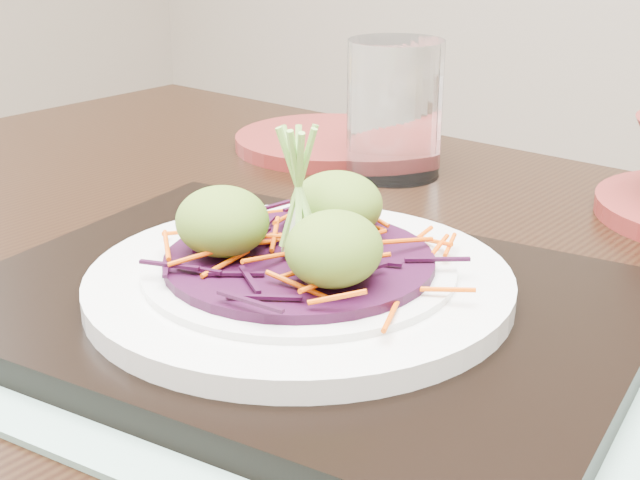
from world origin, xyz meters
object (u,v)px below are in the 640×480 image
Objects in this scene: serving_tray at (300,307)px; terracotta_side_plate at (331,141)px; dining_table at (320,429)px; water_glass at (394,109)px; white_plate at (299,280)px.

terracotta_side_plate is at bearing 117.24° from serving_tray.
water_glass reaches higher than dining_table.
dining_table is 0.30m from water_glass.
terracotta_side_plate is at bearing 155.05° from water_glass.
water_glass reaches higher than white_plate.
serving_tray reaches higher than dining_table.
serving_tray is at bearing -70.19° from water_glass.
serving_tray is (0.01, -0.04, 0.10)m from dining_table.
serving_tray reaches higher than terracotta_side_plate.
serving_tray is at bearing -59.15° from terracotta_side_plate.
dining_table is 0.13m from white_plate.
dining_table is 6.63× the size of terracotta_side_plate.
serving_tray is at bearing -135.00° from white_plate.
water_glass is at bearing 106.20° from serving_tray.
white_plate is 0.38m from terracotta_side_plate.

